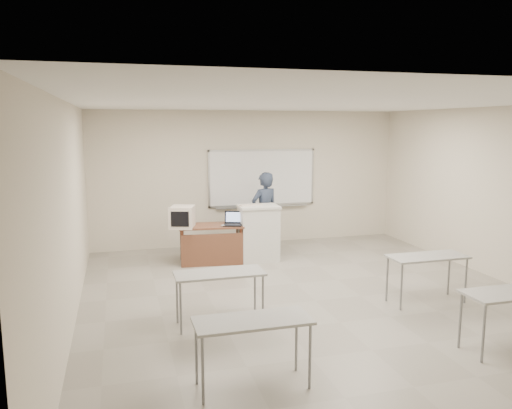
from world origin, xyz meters
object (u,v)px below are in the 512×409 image
object	(u,v)px
crt_monitor	(183,217)
presenter	(264,213)
mouse	(223,225)
whiteboard	(262,179)
instructor_desk	(212,238)
laptop	(232,222)
podium	(259,233)
keyboard	(251,205)

from	to	relation	value
crt_monitor	presenter	world-z (taller)	presenter
crt_monitor	mouse	xyz separation A→B (m)	(0.75, -0.14, -0.18)
whiteboard	instructor_desk	distance (m)	2.28
laptop	presenter	distance (m)	1.00
podium	crt_monitor	distance (m)	1.55
keyboard	crt_monitor	bearing A→B (deg)	171.18
crt_monitor	laptop	size ratio (longest dim) A/B	1.40
podium	instructor_desk	bearing A→B (deg)	-178.25
laptop	podium	bearing A→B (deg)	22.11
crt_monitor	whiteboard	bearing A→B (deg)	53.56
podium	mouse	size ratio (longest dim) A/B	12.57
whiteboard	crt_monitor	bearing A→B (deg)	-144.38
keyboard	instructor_desk	bearing A→B (deg)	174.24
instructor_desk	mouse	bearing A→B (deg)	-19.11
whiteboard	presenter	world-z (taller)	whiteboard
presenter	mouse	bearing A→B (deg)	13.50
whiteboard	crt_monitor	world-z (taller)	whiteboard
whiteboard	presenter	size ratio (longest dim) A/B	1.45
crt_monitor	podium	bearing A→B (deg)	16.48
crt_monitor	laptop	distance (m)	0.96
instructor_desk	presenter	bearing A→B (deg)	29.42
podium	keyboard	bearing A→B (deg)	170.24
whiteboard	laptop	bearing A→B (deg)	-125.05
podium	keyboard	world-z (taller)	keyboard
crt_monitor	keyboard	bearing A→B (deg)	17.56
instructor_desk	laptop	xyz separation A→B (m)	(0.40, -0.01, 0.30)
whiteboard	mouse	distance (m)	2.13
instructor_desk	presenter	distance (m)	1.38
crt_monitor	mouse	bearing A→B (deg)	7.51
mouse	presenter	distance (m)	1.21
podium	laptop	distance (m)	0.60
whiteboard	keyboard	size ratio (longest dim) A/B	5.55
podium	crt_monitor	bearing A→B (deg)	179.79
mouse	keyboard	size ratio (longest dim) A/B	0.20
instructor_desk	mouse	distance (m)	0.34
podium	presenter	size ratio (longest dim) A/B	0.65
podium	laptop	bearing A→B (deg)	-176.37
podium	presenter	distance (m)	0.67
laptop	instructor_desk	bearing A→B (deg)	-162.34
whiteboard	podium	world-z (taller)	whiteboard
presenter	laptop	bearing A→B (deg)	15.78
whiteboard	laptop	distance (m)	1.94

